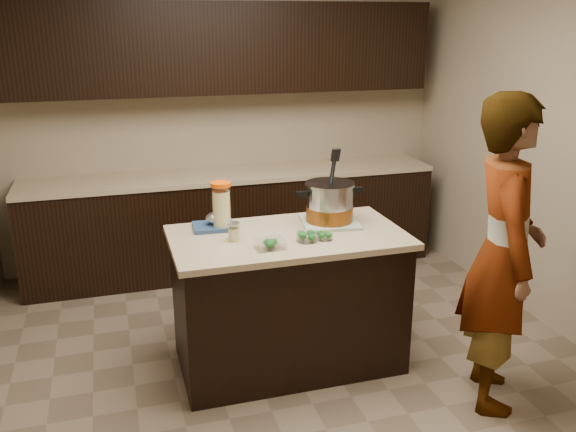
% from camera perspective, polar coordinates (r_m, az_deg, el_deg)
% --- Properties ---
extents(ground_plane, '(4.00, 4.00, 0.00)m').
position_cam_1_polar(ground_plane, '(4.19, 0.00, -13.40)').
color(ground_plane, brown).
rests_on(ground_plane, ground).
extents(room_shell, '(4.04, 4.04, 2.72)m').
position_cam_1_polar(room_shell, '(3.61, 0.00, 10.55)').
color(room_shell, tan).
rests_on(room_shell, ground).
extents(back_cabinets, '(3.60, 0.63, 2.33)m').
position_cam_1_polar(back_cabinets, '(5.41, -5.32, 4.61)').
color(back_cabinets, black).
rests_on(back_cabinets, ground).
extents(island, '(1.46, 0.81, 0.90)m').
position_cam_1_polar(island, '(3.97, 0.00, -7.81)').
color(island, black).
rests_on(island, ground).
extents(dish_towel, '(0.41, 0.41, 0.02)m').
position_cam_1_polar(dish_towel, '(4.01, 3.88, -0.54)').
color(dish_towel, '#57825D').
rests_on(dish_towel, island).
extents(stock_pot, '(0.46, 0.33, 0.46)m').
position_cam_1_polar(stock_pot, '(3.98, 3.91, 1.07)').
color(stock_pot, '#B7B7BC').
rests_on(stock_pot, dish_towel).
extents(lemonade_pitcher, '(0.16, 0.16, 0.31)m').
position_cam_1_polar(lemonade_pitcher, '(3.87, -6.24, 0.74)').
color(lemonade_pitcher, '#D3CB81').
rests_on(lemonade_pitcher, island).
extents(mason_jar, '(0.08, 0.08, 0.12)m').
position_cam_1_polar(mason_jar, '(3.69, -5.11, -1.51)').
color(mason_jar, '#D3CB81').
rests_on(mason_jar, island).
extents(broccoli_tub_left, '(0.16, 0.16, 0.06)m').
position_cam_1_polar(broccoli_tub_left, '(3.68, 1.77, -1.96)').
color(broccoli_tub_left, silver).
rests_on(broccoli_tub_left, island).
extents(broccoli_tub_right, '(0.13, 0.13, 0.05)m').
position_cam_1_polar(broccoli_tub_right, '(3.71, 3.42, -1.88)').
color(broccoli_tub_right, silver).
rests_on(broccoli_tub_right, island).
extents(broccoli_tub_rect, '(0.17, 0.13, 0.06)m').
position_cam_1_polar(broccoli_tub_rect, '(3.56, -1.72, -2.65)').
color(broccoli_tub_rect, silver).
rests_on(broccoli_tub_rect, island).
extents(blue_tray, '(0.27, 0.22, 0.10)m').
position_cam_1_polar(blue_tray, '(3.93, -6.87, -0.67)').
color(blue_tray, navy).
rests_on(blue_tray, island).
extents(person, '(0.67, 0.79, 1.83)m').
position_cam_1_polar(person, '(3.65, 19.47, -3.44)').
color(person, gray).
rests_on(person, ground).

